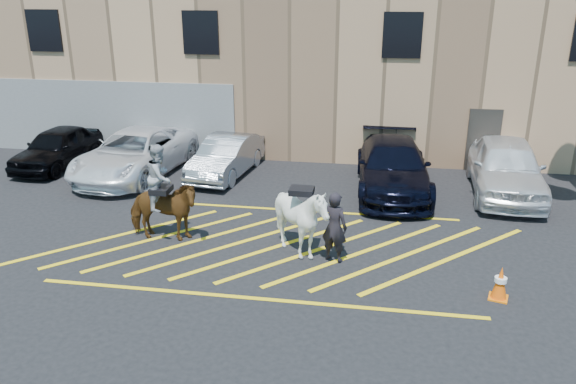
% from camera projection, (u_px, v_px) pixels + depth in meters
% --- Properties ---
extents(ground, '(90.00, 90.00, 0.00)m').
position_uv_depth(ground, '(278.00, 242.00, 14.31)').
color(ground, black).
rests_on(ground, ground).
extents(car_black_suv, '(1.89, 4.22, 1.41)m').
position_uv_depth(car_black_suv, '(57.00, 147.00, 20.12)').
color(car_black_suv, black).
rests_on(car_black_suv, ground).
extents(car_white_pickup, '(3.13, 5.75, 1.53)m').
position_uv_depth(car_white_pickup, '(135.00, 153.00, 19.16)').
color(car_white_pickup, white).
rests_on(car_white_pickup, ground).
extents(car_silver_sedan, '(1.93, 4.21, 1.34)m').
position_uv_depth(car_silver_sedan, '(226.00, 156.00, 19.18)').
color(car_silver_sedan, '#9297A0').
rests_on(car_silver_sedan, ground).
extents(car_blue_suv, '(2.48, 5.51, 1.57)m').
position_uv_depth(car_blue_suv, '(393.00, 167.00, 17.70)').
color(car_blue_suv, black).
rests_on(car_blue_suv, ground).
extents(car_white_suv, '(2.34, 5.19, 1.73)m').
position_uv_depth(car_white_suv, '(506.00, 167.00, 17.40)').
color(car_white_suv, white).
rests_on(car_white_suv, ground).
extents(handler, '(0.73, 0.59, 1.72)m').
position_uv_depth(handler, '(334.00, 227.00, 13.06)').
color(handler, black).
rests_on(handler, ground).
extents(warehouse, '(32.42, 10.20, 7.30)m').
position_uv_depth(warehouse, '(326.00, 48.00, 24.17)').
color(warehouse, tan).
rests_on(warehouse, ground).
extents(hatching_zone, '(12.60, 5.12, 0.01)m').
position_uv_depth(hatching_zone, '(276.00, 247.00, 14.03)').
color(hatching_zone, yellow).
rests_on(hatching_zone, ground).
extents(mounted_bay, '(1.93, 0.91, 2.53)m').
position_uv_depth(mounted_bay, '(162.00, 203.00, 14.08)').
color(mounted_bay, brown).
rests_on(mounted_bay, ground).
extents(saddled_white, '(1.53, 1.71, 1.86)m').
position_uv_depth(saddled_white, '(301.00, 219.00, 13.30)').
color(saddled_white, white).
rests_on(saddled_white, ground).
extents(traffic_cone, '(0.47, 0.47, 0.73)m').
position_uv_depth(traffic_cone, '(500.00, 283.00, 11.60)').
color(traffic_cone, orange).
rests_on(traffic_cone, ground).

